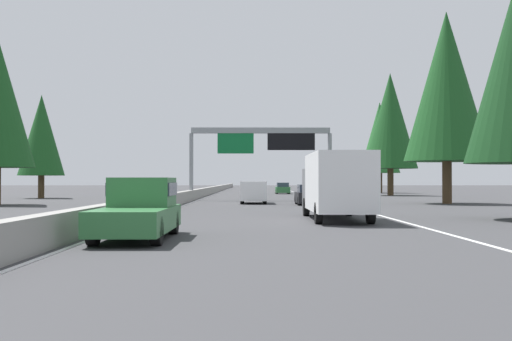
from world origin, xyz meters
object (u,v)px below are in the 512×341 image
(minivan_far_center, at_px, (253,191))
(sedan_far_left, at_px, (309,195))
(oncoming_near, at_px, (162,187))
(pickup_mid_left, at_px, (139,208))
(conifer_right_mid, at_px, (390,121))
(conifer_left_mid, at_px, (41,135))
(sign_gantry_overhead, at_px, (263,142))
(box_truck_mid_right, at_px, (336,184))
(sedan_distant_b, at_px, (283,189))
(conifer_right_near, at_px, (447,86))
(conifer_right_far, at_px, (380,138))

(minivan_far_center, xyz_separation_m, sedan_far_left, (-2.75, -4.01, -0.27))
(minivan_far_center, distance_m, oncoming_near, 36.33)
(minivan_far_center, bearing_deg, pickup_mid_left, 173.04)
(conifer_right_mid, distance_m, conifer_left_mid, 38.73)
(minivan_far_center, bearing_deg, sign_gantry_overhead, -6.31)
(conifer_right_mid, xyz_separation_m, conifer_left_mid, (-11.28, 36.97, -2.50))
(sign_gantry_overhead, height_order, box_truck_mid_right, sign_gantry_overhead)
(sedan_far_left, height_order, oncoming_near, oncoming_near)
(sedan_distant_b, distance_m, sedan_far_left, 37.18)
(pickup_mid_left, distance_m, oncoming_near, 64.19)
(minivan_far_center, height_order, sedan_far_left, minivan_far_center)
(sign_gantry_overhead, bearing_deg, box_truck_mid_right, -174.27)
(pickup_mid_left, xyz_separation_m, oncoming_near, (63.66, 8.25, 0.00))
(pickup_mid_left, bearing_deg, conifer_right_near, -32.62)
(box_truck_mid_right, xyz_separation_m, sedan_far_left, (17.63, -0.37, -0.93))
(sedan_distant_b, distance_m, conifer_left_mid, 32.66)
(sedan_far_left, bearing_deg, minivan_far_center, 55.50)
(box_truck_mid_right, xyz_separation_m, conifer_right_mid, (45.59, -12.45, 7.11))
(sedan_far_left, xyz_separation_m, conifer_right_near, (1.97, -10.67, 8.23))
(conifer_right_near, bearing_deg, pickup_mid_left, 147.38)
(sign_gantry_overhead, distance_m, sedan_far_left, 11.64)
(pickup_mid_left, bearing_deg, sign_gantry_overhead, -6.83)
(sign_gantry_overhead, bearing_deg, minivan_far_center, 173.69)
(sedan_distant_b, xyz_separation_m, conifer_right_far, (5.89, -13.98, 7.10))
(sedan_distant_b, height_order, sedan_far_left, same)
(oncoming_near, distance_m, conifer_right_far, 31.09)
(sedan_distant_b, bearing_deg, conifer_right_mid, -127.18)
(pickup_mid_left, bearing_deg, conifer_left_mid, 21.82)
(sedan_far_left, distance_m, conifer_left_mid, 30.48)
(pickup_mid_left, height_order, conifer_right_mid, conifer_right_mid)
(sedan_far_left, bearing_deg, pickup_mid_left, 164.06)
(pickup_mid_left, bearing_deg, oncoming_near, 7.39)
(sedan_far_left, height_order, conifer_right_near, conifer_right_near)
(box_truck_mid_right, relative_size, conifer_left_mid, 0.83)
(pickup_mid_left, distance_m, conifer_right_far, 73.18)
(sedan_distant_b, distance_m, conifer_right_far, 16.75)
(pickup_mid_left, relative_size, oncoming_near, 1.00)
(conifer_right_far, bearing_deg, conifer_right_mid, 173.13)
(sedan_distant_b, relative_size, conifer_right_far, 0.34)
(sedan_distant_b, relative_size, oncoming_near, 0.79)
(oncoming_near, distance_m, conifer_left_mid, 22.96)
(conifer_right_mid, bearing_deg, pickup_mid_left, 160.17)
(conifer_right_mid, relative_size, conifer_left_mid, 1.40)
(oncoming_near, distance_m, conifer_right_near, 44.74)
(minivan_far_center, distance_m, conifer_right_far, 44.64)
(minivan_far_center, bearing_deg, box_truck_mid_right, -169.89)
(box_truck_mid_right, xyz_separation_m, conifer_right_far, (60.70, -14.27, 6.17))
(box_truck_mid_right, xyz_separation_m, minivan_far_center, (20.38, 3.63, -0.66))
(sedan_far_left, bearing_deg, conifer_left_mid, 56.17)
(pickup_mid_left, bearing_deg, box_truck_mid_right, -38.95)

